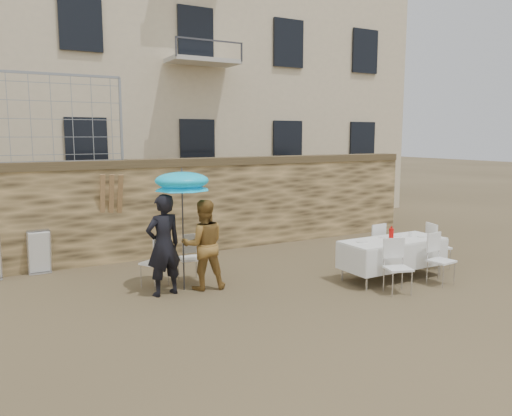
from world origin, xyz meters
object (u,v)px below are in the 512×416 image
table_chair_side (438,246)px  soda_bottle (391,235)px  banquet_table (393,242)px  couple_chair_right (190,257)px  woman_dress (204,245)px  table_chair_front_left (398,267)px  table_chair_back (372,245)px  chair_stack_right (39,251)px  couple_chair_left (154,261)px  umbrella (182,184)px  table_chair_front_right (441,259)px  man_suit (164,245)px

table_chair_side → soda_bottle: bearing=114.5°
banquet_table → couple_chair_right: bearing=153.9°
woman_dress → table_chair_front_left: bearing=159.1°
table_chair_back → chair_stack_right: table_chair_back is taller
table_chair_front_left → table_chair_side: bearing=40.4°
table_chair_front_left → table_chair_back: 1.74m
couple_chair_right → couple_chair_left: bearing=3.0°
umbrella → table_chair_front_right: 4.99m
woman_dress → chair_stack_right: (-2.51, 2.59, -0.36)m
banquet_table → table_chair_side: 1.43m
couple_chair_right → man_suit: bearing=41.2°
couple_chair_right → table_chair_front_right: same height
banquet_table → soda_bottle: 0.30m
man_suit → umbrella: (0.40, 0.10, 1.03)m
man_suit → soda_bottle: (4.02, -1.33, 0.01)m
banquet_table → table_chair_back: size_ratio=2.19×
woman_dress → table_chair_side: 5.00m
couple_chair_left → soda_bottle: bearing=126.0°
umbrella → woman_dress: bearing=-15.9°
table_chair_front_left → chair_stack_right: 7.03m
soda_bottle → chair_stack_right: bearing=145.9°
couple_chair_right → table_chair_front_right: bearing=151.4°
man_suit → table_chair_front_left: (3.62, -1.93, -0.41)m
couple_chair_right → woman_dress: bearing=98.2°
man_suit → woman_dress: 0.75m
woman_dress → couple_chair_left: bearing=-23.3°
banquet_table → chair_stack_right: chair_stack_right is taller
woman_dress → table_chair_back: bearing=-172.9°
man_suit → table_chair_front_right: man_suit is taller
couple_chair_left → table_chair_back: 4.52m
couple_chair_left → table_chair_front_right: size_ratio=1.00×
table_chair_back → chair_stack_right: (-6.18, 2.97, -0.02)m
woman_dress → table_chair_side: size_ratio=1.71×
couple_chair_right → chair_stack_right: couple_chair_right is taller
banquet_table → chair_stack_right: 7.08m
man_suit → umbrella: size_ratio=0.88×
man_suit → banquet_table: 4.39m
woman_dress → man_suit: bearing=12.9°
woman_dress → couple_chair_left: size_ratio=1.71×
couple_chair_left → table_chair_side: (5.62, -1.63, 0.00)m
couple_chair_right → soda_bottle: size_ratio=3.69×
soda_bottle → table_chair_front_left: soda_bottle is taller
man_suit → soda_bottle: bearing=151.7°
couple_chair_left → table_chair_side: 5.86m
couple_chair_left → table_chair_front_right: same height
banquet_table → table_chair_side: (1.40, 0.10, -0.25)m
table_chair_front_left → soda_bottle: bearing=73.7°
woman_dress → table_chair_front_right: size_ratio=1.71×
banquet_table → table_chair_front_left: table_chair_front_left is taller
banquet_table → man_suit: bearing=164.4°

